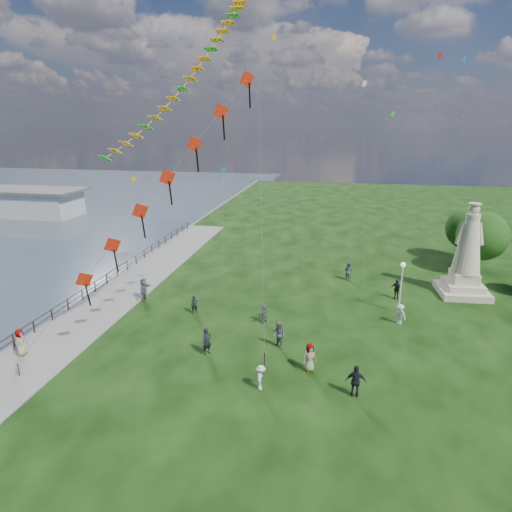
% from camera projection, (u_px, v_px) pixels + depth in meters
% --- Properties ---
extents(waterfront, '(200.00, 200.00, 1.51)m').
position_uv_depth(waterfront, '(88.00, 307.00, 34.98)').
color(waterfront, '#364651').
rests_on(waterfront, ground).
extents(statue, '(4.19, 4.19, 8.07)m').
position_uv_depth(statue, '(466.00, 261.00, 36.65)').
color(statue, '#C1B492').
rests_on(statue, ground).
extents(lamppost, '(0.39, 0.39, 4.23)m').
position_uv_depth(lamppost, '(402.00, 277.00, 32.92)').
color(lamppost, silver).
rests_on(lamppost, ground).
extents(tree_row, '(7.24, 13.24, 6.26)m').
position_uv_depth(tree_row, '(482.00, 236.00, 42.51)').
color(tree_row, '#382314').
rests_on(tree_row, ground).
extents(person_0, '(0.75, 0.80, 1.83)m').
position_uv_depth(person_0, '(207.00, 341.00, 27.55)').
color(person_0, black).
rests_on(person_0, ground).
extents(person_1, '(1.06, 1.01, 1.88)m').
position_uv_depth(person_1, '(279.00, 335.00, 28.30)').
color(person_1, '#595960').
rests_on(person_1, ground).
extents(person_2, '(0.58, 1.00, 1.48)m').
position_uv_depth(person_2, '(261.00, 377.00, 23.95)').
color(person_2, silver).
rests_on(person_2, ground).
extents(person_3, '(1.12, 0.59, 1.89)m').
position_uv_depth(person_3, '(356.00, 381.00, 23.24)').
color(person_3, black).
rests_on(person_3, ground).
extents(person_4, '(1.03, 0.91, 1.79)m').
position_uv_depth(person_4, '(310.00, 357.00, 25.70)').
color(person_4, '#595960').
rests_on(person_4, ground).
extents(person_5, '(0.85, 1.83, 1.94)m').
position_uv_depth(person_5, '(144.00, 289.00, 36.01)').
color(person_5, '#595960').
rests_on(person_5, ground).
extents(person_6, '(0.63, 0.53, 1.48)m').
position_uv_depth(person_6, '(194.00, 305.00, 33.53)').
color(person_6, black).
rests_on(person_6, ground).
extents(person_7, '(1.00, 0.89, 1.75)m').
position_uv_depth(person_7, '(348.00, 271.00, 40.74)').
color(person_7, '#595960').
rests_on(person_7, ground).
extents(person_8, '(1.12, 1.09, 1.60)m').
position_uv_depth(person_8, '(400.00, 314.00, 31.73)').
color(person_8, silver).
rests_on(person_8, ground).
extents(person_9, '(1.10, 1.09, 1.74)m').
position_uv_depth(person_9, '(396.00, 289.00, 36.32)').
color(person_9, black).
rests_on(person_9, ground).
extents(person_10, '(0.57, 0.90, 1.80)m').
position_uv_depth(person_10, '(21.00, 344.00, 27.30)').
color(person_10, '#595960').
rests_on(person_10, ground).
extents(person_11, '(1.15, 1.47, 1.46)m').
position_uv_depth(person_11, '(264.00, 314.00, 31.99)').
color(person_11, '#595960').
rests_on(person_11, ground).
extents(red_kite_train, '(12.40, 9.35, 17.47)m').
position_uv_depth(red_kite_train, '(165.00, 183.00, 25.96)').
color(red_kite_train, black).
rests_on(red_kite_train, ground).
extents(small_kites, '(31.36, 14.89, 31.04)m').
position_uv_depth(small_kites, '(327.00, 119.00, 40.60)').
color(small_kites, '#186E92').
rests_on(small_kites, ground).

